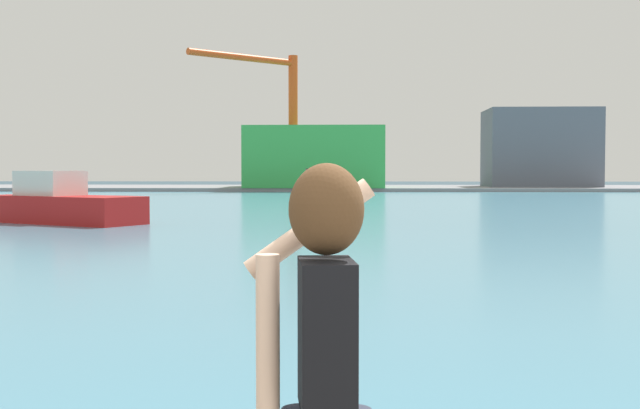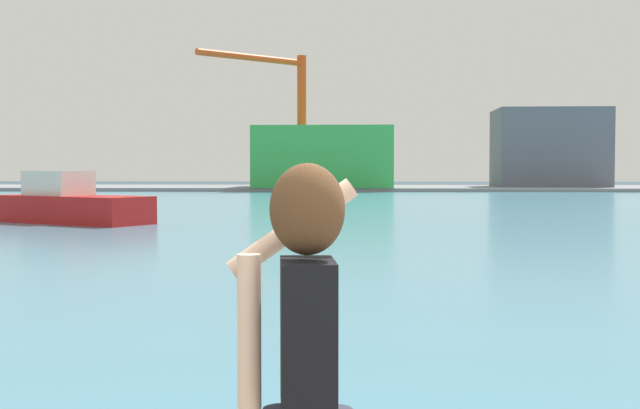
{
  "view_description": "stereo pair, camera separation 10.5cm",
  "coord_description": "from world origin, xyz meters",
  "px_view_note": "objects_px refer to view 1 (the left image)",
  "views": [
    {
      "loc": [
        -0.61,
        -2.24,
        2.29
      ],
      "look_at": [
        -1.02,
        6.66,
        1.91
      ],
      "focal_mm": 45.51,
      "sensor_mm": 36.0,
      "label": 1
    },
    {
      "loc": [
        -0.51,
        -2.24,
        2.29
      ],
      "look_at": [
        -1.02,
        6.66,
        1.91
      ],
      "focal_mm": 45.51,
      "sensor_mm": 36.0,
      "label": 2
    }
  ],
  "objects_px": {
    "person_photographer": "(323,344)",
    "boat_moored": "(62,204)",
    "warehouse_left": "(316,157)",
    "port_crane": "(278,102)",
    "warehouse_right": "(540,148)"
  },
  "relations": [
    {
      "from": "person_photographer",
      "to": "port_crane",
      "type": "bearing_deg",
      "value": -1.35
    },
    {
      "from": "boat_moored",
      "to": "port_crane",
      "type": "relative_size",
      "value": 0.53
    },
    {
      "from": "person_photographer",
      "to": "port_crane",
      "type": "relative_size",
      "value": 0.12
    },
    {
      "from": "person_photographer",
      "to": "warehouse_right",
      "type": "xyz_separation_m",
      "value": [
        21.12,
        91.18,
        3.16
      ]
    },
    {
      "from": "warehouse_right",
      "to": "person_photographer",
      "type": "bearing_deg",
      "value": -103.04
    },
    {
      "from": "warehouse_left",
      "to": "boat_moored",
      "type": "bearing_deg",
      "value": -98.14
    },
    {
      "from": "person_photographer",
      "to": "port_crane",
      "type": "distance_m",
      "value": 84.04
    },
    {
      "from": "warehouse_left",
      "to": "warehouse_right",
      "type": "relative_size",
      "value": 1.23
    },
    {
      "from": "boat_moored",
      "to": "warehouse_right",
      "type": "distance_m",
      "value": 68.89
    },
    {
      "from": "person_photographer",
      "to": "warehouse_left",
      "type": "bearing_deg",
      "value": -4.12
    },
    {
      "from": "warehouse_left",
      "to": "port_crane",
      "type": "bearing_deg",
      "value": -131.02
    },
    {
      "from": "boat_moored",
      "to": "warehouse_right",
      "type": "relative_size",
      "value": 0.62
    },
    {
      "from": "person_photographer",
      "to": "boat_moored",
      "type": "height_order",
      "value": "person_photographer"
    },
    {
      "from": "boat_moored",
      "to": "port_crane",
      "type": "xyz_separation_m",
      "value": [
        4.25,
        52.09,
        8.66
      ]
    },
    {
      "from": "person_photographer",
      "to": "boat_moored",
      "type": "xyz_separation_m",
      "value": [
        -12.5,
        31.18,
        -0.82
      ]
    }
  ]
}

